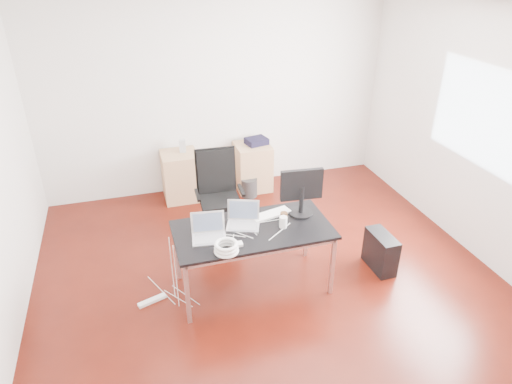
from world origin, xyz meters
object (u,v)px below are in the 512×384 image
object	(u,v)px
desk	(253,233)
pc_tower	(381,252)
filing_cabinet_left	(181,176)
office_chair	(218,190)
filing_cabinet_right	(253,167)

from	to	relation	value
desk	pc_tower	bearing A→B (deg)	-4.32
desk	pc_tower	size ratio (longest dim) A/B	3.56
desk	filing_cabinet_left	world-z (taller)	desk
pc_tower	office_chair	bearing A→B (deg)	140.49
pc_tower	desk	bearing A→B (deg)	174.68
office_chair	filing_cabinet_left	distance (m)	1.15
office_chair	filing_cabinet_left	bearing A→B (deg)	109.92
filing_cabinet_left	desk	bearing A→B (deg)	-78.83
filing_cabinet_left	filing_cabinet_right	xyz separation A→B (m)	(1.08, 0.00, 0.00)
filing_cabinet_left	filing_cabinet_right	world-z (taller)	same
office_chair	desk	bearing A→B (deg)	-81.89
filing_cabinet_left	filing_cabinet_right	distance (m)	1.08
desk	office_chair	bearing A→B (deg)	95.35
office_chair	pc_tower	bearing A→B (deg)	-35.75
desk	filing_cabinet_left	xyz separation A→B (m)	(-0.44, 2.21, -0.33)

